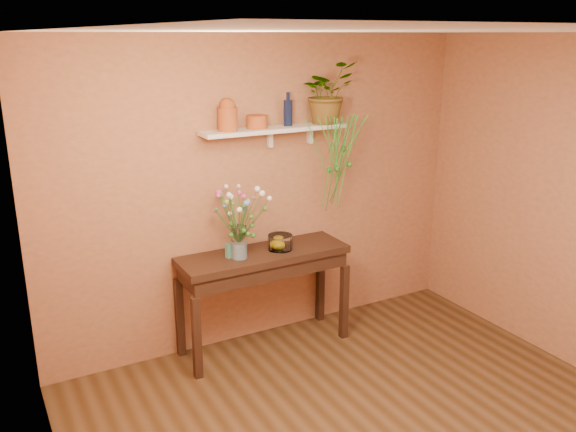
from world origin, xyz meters
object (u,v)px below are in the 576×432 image
object	(u,v)px
sideboard	(264,266)
spider_plant	(327,93)
terracotta_jug	(228,115)
glass_bowl	(280,243)
blue_bottle	(288,112)
glass_vase	(239,245)
bouquet	(240,208)

from	to	relation	value
sideboard	spider_plant	world-z (taller)	spider_plant
terracotta_jug	glass_bowl	size ratio (longest dim) A/B	1.23
sideboard	blue_bottle	xyz separation A→B (m)	(0.32, 0.15, 1.28)
glass_vase	blue_bottle	bearing A→B (deg)	18.56
glass_bowl	terracotta_jug	bearing A→B (deg)	161.12
bouquet	glass_bowl	size ratio (longest dim) A/B	2.21
spider_plant	glass_vase	world-z (taller)	spider_plant
glass_vase	sideboard	bearing A→B (deg)	9.40
bouquet	glass_vase	bearing A→B (deg)	114.73
sideboard	blue_bottle	size ratio (longest dim) A/B	5.25
blue_bottle	glass_bowl	size ratio (longest dim) A/B	1.31
sideboard	glass_bowl	xyz separation A→B (m)	(0.15, -0.02, 0.19)
terracotta_jug	blue_bottle	size ratio (longest dim) A/B	0.94
sideboard	bouquet	world-z (taller)	bouquet
glass_vase	glass_bowl	xyz separation A→B (m)	(0.40, 0.02, -0.06)
spider_plant	glass_bowl	size ratio (longest dim) A/B	2.46
sideboard	bouquet	distance (m)	0.62
spider_plant	glass_vase	distance (m)	1.52
terracotta_jug	spider_plant	distance (m)	0.94
sideboard	glass_bowl	world-z (taller)	glass_bowl
glass_vase	glass_bowl	bearing A→B (deg)	3.49
spider_plant	terracotta_jug	bearing A→B (deg)	-179.81
blue_bottle	sideboard	bearing A→B (deg)	-155.06
terracotta_jug	glass_bowl	world-z (taller)	terracotta_jug
blue_bottle	glass_bowl	distance (m)	1.12
spider_plant	glass_bowl	bearing A→B (deg)	-165.42
terracotta_jug	blue_bottle	world-z (taller)	blue_bottle
blue_bottle	glass_bowl	world-z (taller)	blue_bottle
glass_vase	glass_bowl	world-z (taller)	glass_vase
spider_plant	glass_bowl	world-z (taller)	spider_plant
blue_bottle	terracotta_jug	bearing A→B (deg)	-177.07
terracotta_jug	spider_plant	world-z (taller)	spider_plant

